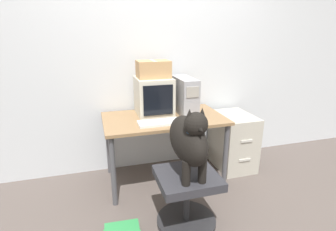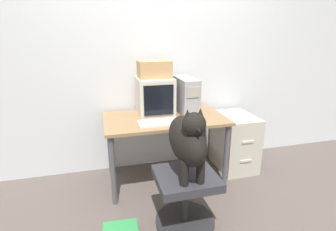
# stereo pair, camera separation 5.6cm
# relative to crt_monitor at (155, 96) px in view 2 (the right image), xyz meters

# --- Properties ---
(ground_plane) EXTENTS (12.00, 12.00, 0.00)m
(ground_plane) POSITION_rel_crt_monitor_xyz_m (0.07, -0.52, -0.92)
(ground_plane) COLOR #564C47
(wall_back) EXTENTS (8.00, 0.05, 2.60)m
(wall_back) POSITION_rel_crt_monitor_xyz_m (0.07, 0.27, 0.38)
(wall_back) COLOR silver
(wall_back) RESTS_ON ground_plane
(desk) EXTENTS (1.24, 0.72, 0.73)m
(desk) POSITION_rel_crt_monitor_xyz_m (0.07, -0.15, -0.28)
(desk) COLOR olive
(desk) RESTS_ON ground_plane
(crt_monitor) EXTENTS (0.37, 0.39, 0.39)m
(crt_monitor) POSITION_rel_crt_monitor_xyz_m (0.00, 0.00, 0.00)
(crt_monitor) COLOR beige
(crt_monitor) RESTS_ON desk
(pc_tower) EXTENTS (0.17, 0.47, 0.38)m
(pc_tower) POSITION_rel_crt_monitor_xyz_m (0.33, -0.05, -0.00)
(pc_tower) COLOR #99999E
(pc_tower) RESTS_ON desk
(keyboard) EXTENTS (0.44, 0.18, 0.03)m
(keyboard) POSITION_rel_crt_monitor_xyz_m (-0.01, -0.34, -0.18)
(keyboard) COLOR silver
(keyboard) RESTS_ON desk
(computer_mouse) EXTENTS (0.06, 0.04, 0.03)m
(computer_mouse) POSITION_rel_crt_monitor_xyz_m (0.27, -0.31, -0.18)
(computer_mouse) COLOR silver
(computer_mouse) RESTS_ON desk
(office_chair) EXTENTS (0.51, 0.51, 0.48)m
(office_chair) POSITION_rel_crt_monitor_xyz_m (0.06, -0.89, -0.65)
(office_chair) COLOR #262628
(office_chair) RESTS_ON ground_plane
(dog) EXTENTS (0.23, 0.58, 0.59)m
(dog) POSITION_rel_crt_monitor_xyz_m (0.06, -0.90, -0.14)
(dog) COLOR black
(dog) RESTS_ON office_chair
(filing_cabinet) EXTENTS (0.40, 0.56, 0.65)m
(filing_cabinet) POSITION_rel_crt_monitor_xyz_m (0.94, -0.09, -0.59)
(filing_cabinet) COLOR #B7B2A3
(filing_cabinet) RESTS_ON ground_plane
(cardboard_box) EXTENTS (0.33, 0.24, 0.18)m
(cardboard_box) POSITION_rel_crt_monitor_xyz_m (0.00, 0.00, 0.28)
(cardboard_box) COLOR tan
(cardboard_box) RESTS_ON crt_monitor
(book_stack_floor) EXTENTS (0.29, 0.21, 0.06)m
(book_stack_floor) POSITION_rel_crt_monitor_xyz_m (-0.49, -0.88, -0.89)
(book_stack_floor) COLOR red
(book_stack_floor) RESTS_ON ground_plane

